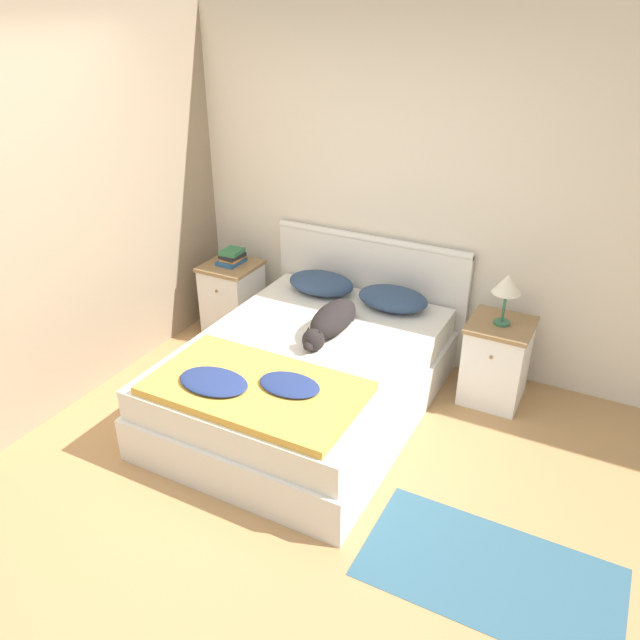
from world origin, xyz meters
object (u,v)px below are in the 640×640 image
(table_lamp, at_px, (507,286))
(nightstand_left, at_px, (233,297))
(bed, at_px, (306,378))
(pillow_right, at_px, (393,299))
(dog, at_px, (331,321))
(nightstand_right, at_px, (496,361))
(book_stack, at_px, (232,257))
(pillow_left, at_px, (321,283))

(table_lamp, bearing_deg, nightstand_left, 179.79)
(nightstand_left, bearing_deg, bed, -33.46)
(pillow_right, xyz_separation_m, dog, (-0.23, -0.55, 0.01))
(nightstand_left, height_order, dog, dog)
(bed, height_order, nightstand_right, nightstand_right)
(book_stack, bearing_deg, pillow_right, 1.22)
(pillow_right, distance_m, table_lamp, 0.87)
(dog, bearing_deg, book_stack, 156.18)
(bed, height_order, book_stack, book_stack)
(nightstand_right, xyz_separation_m, pillow_right, (-0.81, 0.06, 0.28))
(nightstand_left, distance_m, table_lamp, 2.30)
(nightstand_left, relative_size, pillow_right, 1.13)
(nightstand_right, xyz_separation_m, dog, (-1.04, -0.49, 0.29))
(pillow_left, relative_size, dog, 0.72)
(bed, xyz_separation_m, dog, (0.07, 0.24, 0.35))
(dog, bearing_deg, bed, -105.60)
(bed, relative_size, nightstand_left, 3.39)
(dog, bearing_deg, pillow_right, 67.24)
(bed, height_order, table_lamp, table_lamp)
(nightstand_right, xyz_separation_m, pillow_left, (-1.41, 0.06, 0.28))
(pillow_left, bearing_deg, bed, -69.36)
(book_stack, height_order, table_lamp, table_lamp)
(bed, distance_m, dog, 0.43)
(pillow_left, distance_m, dog, 0.66)
(pillow_left, height_order, table_lamp, table_lamp)
(bed, relative_size, pillow_right, 3.84)
(nightstand_right, height_order, pillow_left, pillow_left)
(table_lamp, bearing_deg, dog, -155.12)
(dog, distance_m, table_lamp, 1.19)
(dog, xyz_separation_m, table_lamp, (1.04, 0.48, 0.29))
(book_stack, bearing_deg, table_lamp, -0.95)
(bed, distance_m, pillow_left, 0.91)
(pillow_right, xyz_separation_m, book_stack, (-1.41, -0.03, 0.08))
(bed, bearing_deg, nightstand_left, 146.54)
(bed, xyz_separation_m, book_stack, (-1.11, 0.76, 0.41))
(nightstand_left, relative_size, book_stack, 2.63)
(pillow_left, bearing_deg, table_lamp, -2.72)
(pillow_right, relative_size, book_stack, 2.33)
(pillow_left, bearing_deg, book_stack, -177.89)
(bed, bearing_deg, pillow_right, 69.36)
(nightstand_left, height_order, book_stack, book_stack)
(pillow_left, bearing_deg, nightstand_right, -2.39)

